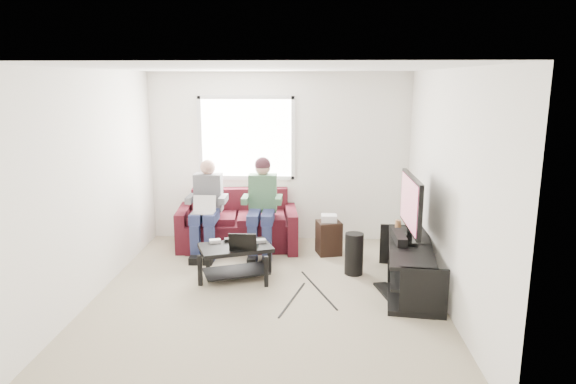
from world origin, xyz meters
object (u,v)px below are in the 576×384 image
Objects in this scene: tv at (411,205)px; coffee_table at (236,255)px; subwoofer at (354,254)px; sofa at (238,226)px; tv_stand at (409,268)px; end_table at (329,236)px.

coffee_table is at bearing 177.58° from tv.
tv is 2.02× the size of subwoofer.
tv_stand is (2.30, -1.50, -0.06)m from sofa.
tv_stand is at bearing -34.13° from subwoofer.
subwoofer is 0.83m from end_table.
tv is (2.30, -1.40, 0.70)m from sofa.
sofa is 1.69× the size of tv.
subwoofer is 0.94× the size of end_table.
subwoofer is at bearing 9.00° from coffee_table.
subwoofer is (-0.63, 0.33, -0.74)m from tv.
tv is at bearing -49.84° from end_table.
tv reaches higher than subwoofer.
tv reaches higher than coffee_table.
sofa is 1.32m from coffee_table.
end_table is at bearing 40.15° from coffee_table.
end_table reaches higher than coffee_table.
end_table is at bearing -12.20° from sofa.
sofa is 1.07× the size of tv_stand.
tv is (2.14, -0.09, 0.69)m from coffee_table.
subwoofer is (1.67, -1.07, -0.04)m from sofa.
coffee_table is 1.85× the size of subwoofer.
coffee_table is (0.16, -1.31, 0.01)m from sofa.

